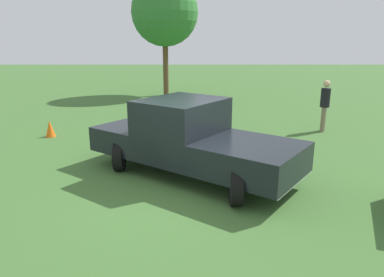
% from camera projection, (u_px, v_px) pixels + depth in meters
% --- Properties ---
extents(ground_plane, '(80.00, 80.00, 0.00)m').
position_uv_depth(ground_plane, '(175.00, 190.00, 7.69)').
color(ground_plane, '#3D662D').
extents(pickup_truck, '(4.54, 5.21, 1.79)m').
position_uv_depth(pickup_truck, '(187.00, 137.00, 8.40)').
color(pickup_truck, black).
rests_on(pickup_truck, ground_plane).
extents(person_bystander, '(0.43, 0.43, 1.79)m').
position_uv_depth(person_bystander, '(325.00, 103.00, 12.36)').
color(person_bystander, '#7A6B51').
rests_on(person_bystander, ground_plane).
extents(tree_back_right, '(3.67, 3.67, 6.40)m').
position_uv_depth(tree_back_right, '(165.00, 13.00, 19.61)').
color(tree_back_right, brown).
rests_on(tree_back_right, ground_plane).
extents(traffic_cone, '(0.32, 0.32, 0.55)m').
position_uv_depth(traffic_cone, '(50.00, 129.00, 11.86)').
color(traffic_cone, orange).
rests_on(traffic_cone, ground_plane).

